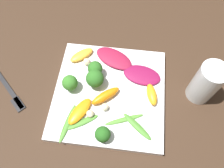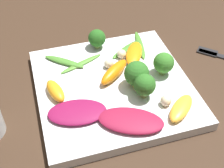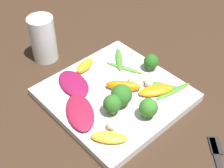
# 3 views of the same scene
# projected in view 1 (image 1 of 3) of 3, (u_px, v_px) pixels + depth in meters

# --- Properties ---
(ground_plane) EXTENTS (2.40, 2.40, 0.00)m
(ground_plane) POSITION_uv_depth(u_px,v_px,m) (109.00, 95.00, 0.55)
(ground_plane) COLOR #382619
(plate) EXTENTS (0.27, 0.27, 0.02)m
(plate) POSITION_uv_depth(u_px,v_px,m) (109.00, 93.00, 0.54)
(plate) COLOR white
(plate) RESTS_ON ground_plane
(drinking_glass) EXTENTS (0.06, 0.06, 0.11)m
(drinking_glass) POSITION_uv_depth(u_px,v_px,m) (206.00, 83.00, 0.50)
(drinking_glass) COLOR white
(drinking_glass) RESTS_ON ground_plane
(fork) EXTENTS (0.14, 0.14, 0.01)m
(fork) POSITION_uv_depth(u_px,v_px,m) (8.00, 90.00, 0.55)
(fork) COLOR #262628
(fork) RESTS_ON ground_plane
(radicchio_leaf_0) EXTENTS (0.09, 0.12, 0.01)m
(radicchio_leaf_0) POSITION_uv_depth(u_px,v_px,m) (114.00, 58.00, 0.57)
(radicchio_leaf_0) COLOR maroon
(radicchio_leaf_0) RESTS_ON plate
(radicchio_leaf_1) EXTENTS (0.07, 0.10, 0.01)m
(radicchio_leaf_1) POSITION_uv_depth(u_px,v_px,m) (142.00, 75.00, 0.55)
(radicchio_leaf_1) COLOR maroon
(radicchio_leaf_1) RESTS_ON plate
(orange_segment_0) EXTENTS (0.06, 0.07, 0.01)m
(orange_segment_0) POSITION_uv_depth(u_px,v_px,m) (82.00, 55.00, 0.57)
(orange_segment_0) COLOR #FCAD33
(orange_segment_0) RESTS_ON plate
(orange_segment_1) EXTENTS (0.08, 0.06, 0.01)m
(orange_segment_1) POSITION_uv_depth(u_px,v_px,m) (80.00, 111.00, 0.50)
(orange_segment_1) COLOR orange
(orange_segment_1) RESTS_ON plate
(orange_segment_2) EXTENTS (0.06, 0.04, 0.02)m
(orange_segment_2) POSITION_uv_depth(u_px,v_px,m) (152.00, 96.00, 0.52)
(orange_segment_2) COLOR orange
(orange_segment_2) RESTS_ON plate
(orange_segment_3) EXTENTS (0.07, 0.07, 0.02)m
(orange_segment_3) POSITION_uv_depth(u_px,v_px,m) (105.00, 96.00, 0.52)
(orange_segment_3) COLOR orange
(orange_segment_3) RESTS_ON plate
(broccoli_floret_0) EXTENTS (0.04, 0.04, 0.04)m
(broccoli_floret_0) POSITION_uv_depth(u_px,v_px,m) (70.00, 84.00, 0.52)
(broccoli_floret_0) COLOR #7A9E51
(broccoli_floret_0) RESTS_ON plate
(broccoli_floret_1) EXTENTS (0.04, 0.04, 0.05)m
(broccoli_floret_1) POSITION_uv_depth(u_px,v_px,m) (95.00, 69.00, 0.53)
(broccoli_floret_1) COLOR #7A9E51
(broccoli_floret_1) RESTS_ON plate
(broccoli_floret_2) EXTENTS (0.03, 0.03, 0.04)m
(broccoli_floret_2) POSITION_uv_depth(u_px,v_px,m) (104.00, 135.00, 0.46)
(broccoli_floret_2) COLOR #84AD5B
(broccoli_floret_2) RESTS_ON plate
(broccoli_floret_3) EXTENTS (0.04, 0.04, 0.05)m
(broccoli_floret_3) POSITION_uv_depth(u_px,v_px,m) (95.00, 79.00, 0.52)
(broccoli_floret_3) COLOR #7A9E51
(broccoli_floret_3) RESTS_ON plate
(arugula_sprig_0) EXTENTS (0.04, 0.09, 0.00)m
(arugula_sprig_0) POSITION_uv_depth(u_px,v_px,m) (124.00, 120.00, 0.50)
(arugula_sprig_0) COLOR #518E33
(arugula_sprig_0) RESTS_ON plate
(arugula_sprig_1) EXTENTS (0.09, 0.03, 0.00)m
(arugula_sprig_1) POSITION_uv_depth(u_px,v_px,m) (68.00, 123.00, 0.49)
(arugula_sprig_1) COLOR #47842D
(arugula_sprig_1) RESTS_ON plate
(arugula_sprig_2) EXTENTS (0.05, 0.07, 0.00)m
(arugula_sprig_2) POSITION_uv_depth(u_px,v_px,m) (82.00, 122.00, 0.49)
(arugula_sprig_2) COLOR #47842D
(arugula_sprig_2) RESTS_ON plate
(arugula_sprig_3) EXTENTS (0.06, 0.07, 0.01)m
(arugula_sprig_3) POSITION_uv_depth(u_px,v_px,m) (137.00, 127.00, 0.49)
(arugula_sprig_3) COLOR #47842D
(arugula_sprig_3) RESTS_ON plate
(macadamia_nut_0) EXTENTS (0.02, 0.02, 0.02)m
(macadamia_nut_0) POSITION_uv_depth(u_px,v_px,m) (90.00, 114.00, 0.50)
(macadamia_nut_0) COLOR beige
(macadamia_nut_0) RESTS_ON plate
(macadamia_nut_1) EXTENTS (0.02, 0.02, 0.02)m
(macadamia_nut_1) POSITION_uv_depth(u_px,v_px,m) (105.00, 107.00, 0.50)
(macadamia_nut_1) COLOR beige
(macadamia_nut_1) RESTS_ON plate
(macadamia_nut_2) EXTENTS (0.02, 0.02, 0.02)m
(macadamia_nut_2) POSITION_uv_depth(u_px,v_px,m) (87.00, 62.00, 0.56)
(macadamia_nut_2) COLOR beige
(macadamia_nut_2) RESTS_ON plate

